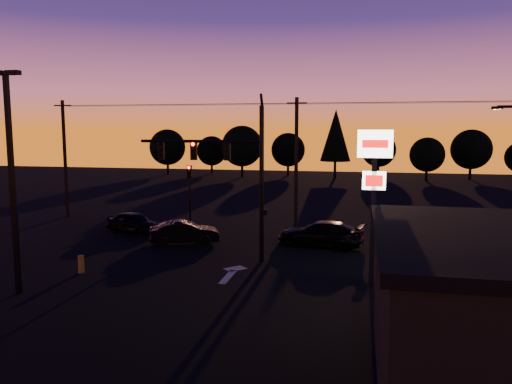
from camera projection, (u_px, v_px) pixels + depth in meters
ground at (211, 283)px, 22.31m from camera, size 120.00×120.00×0.00m
lane_arrow at (232, 273)px, 23.82m from camera, size 1.20×3.10×0.01m
traffic_signal_mast at (231, 166)px, 25.58m from camera, size 6.79×0.52×8.58m
secondary_signal at (190, 187)px, 34.11m from camera, size 0.30×0.31×4.35m
parking_lot_light at (11, 168)px, 20.25m from camera, size 1.25×0.30×9.14m
pylon_sign at (374, 173)px, 21.72m from camera, size 1.50×0.28×6.80m
utility_pole_0 at (65, 158)px, 38.57m from camera, size 1.40×0.26×9.00m
utility_pole_1 at (296, 161)px, 34.91m from camera, size 1.40×0.26×9.00m
power_wires at (297, 104)px, 34.41m from camera, size 36.00×1.22×0.07m
bollard at (81, 264)px, 23.81m from camera, size 0.28×0.28×0.85m
tree_0 at (167, 147)px, 74.81m from camera, size 5.36×5.36×6.74m
tree_1 at (212, 151)px, 76.58m from camera, size 4.54×4.54×5.71m
tree_2 at (242, 146)px, 70.39m from camera, size 5.77×5.78×7.26m
tree_3 at (288, 150)px, 73.14m from camera, size 4.95×4.95×6.22m
tree_4 at (336, 135)px, 68.53m from camera, size 4.18×4.18×9.50m
tree_5 at (379, 150)px, 72.44m from camera, size 4.95×4.95×6.22m
tree_6 at (427, 155)px, 65.44m from camera, size 4.54×4.54×5.71m
tree_7 at (471, 149)px, 67.05m from camera, size 5.36×5.36×6.74m
car_left at (134, 222)px, 33.07m from camera, size 4.29×2.76×1.36m
car_mid at (185, 232)px, 29.86m from camera, size 4.36×2.90×1.36m
car_right at (320, 234)px, 29.14m from camera, size 5.40×3.04×1.48m
suv_parked at (424, 287)px, 19.23m from camera, size 3.54×5.91×1.54m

